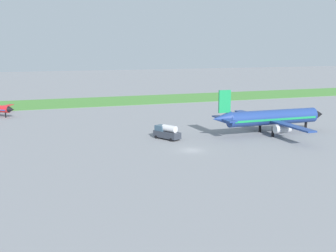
% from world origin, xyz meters
% --- Properties ---
extents(ground_plane, '(600.00, 600.00, 0.00)m').
position_xyz_m(ground_plane, '(0.00, 0.00, 0.00)').
color(ground_plane, gray).
extents(grass_taxiway_strip, '(360.00, 28.00, 0.08)m').
position_xyz_m(grass_taxiway_strip, '(0.00, 82.62, 0.04)').
color(grass_taxiway_strip, '#478438').
rests_on(grass_taxiway_strip, ground_plane).
extents(airplane_midfield_jet, '(30.18, 30.81, 10.91)m').
position_xyz_m(airplane_midfield_jet, '(23.87, 8.66, 3.93)').
color(airplane_midfield_jet, navy).
rests_on(airplane_midfield_jet, ground_plane).
extents(fuel_truck_near_gate, '(5.15, 6.87, 3.29)m').
position_xyz_m(fuel_truck_near_gate, '(-1.15, 11.61, 1.58)').
color(fuel_truck_near_gate, '#2D333D').
rests_on(fuel_truck_near_gate, ground_plane).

